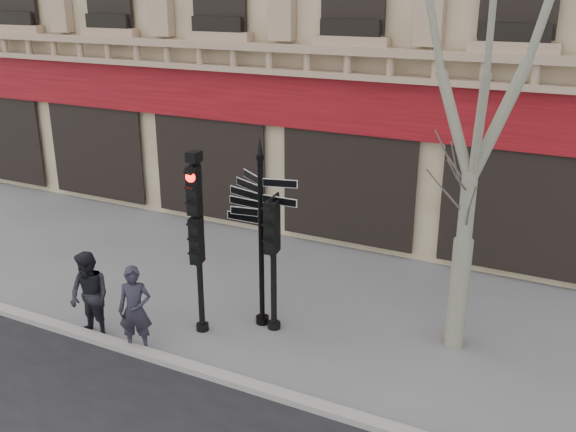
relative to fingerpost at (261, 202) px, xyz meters
name	(u,v)px	position (x,y,z in m)	size (l,w,h in m)	color
ground	(246,337)	(-0.01, -0.61, -2.48)	(80.00, 80.00, 0.00)	#5C5C60
kerb	(204,372)	(-0.01, -2.01, -2.42)	(80.00, 0.25, 0.12)	gray
fingerpost	(261,202)	(0.00, 0.00, 0.00)	(1.80, 1.80, 3.70)	black
traffic_signal_main	(197,221)	(-0.89, -0.75, -0.27)	(0.44, 0.36, 3.50)	black
traffic_signal_secondary	(273,241)	(0.29, -0.07, -0.68)	(0.48, 0.37, 2.58)	black
plane_tree	(485,24)	(3.52, 0.88, 3.16)	(3.03, 3.03, 8.04)	gray
pedestrian_a	(135,310)	(-1.50, -1.89, -1.67)	(0.59, 0.39, 1.63)	#24222D
pedestrian_b	(90,296)	(-2.54, -1.91, -1.64)	(0.82, 0.64, 1.69)	black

